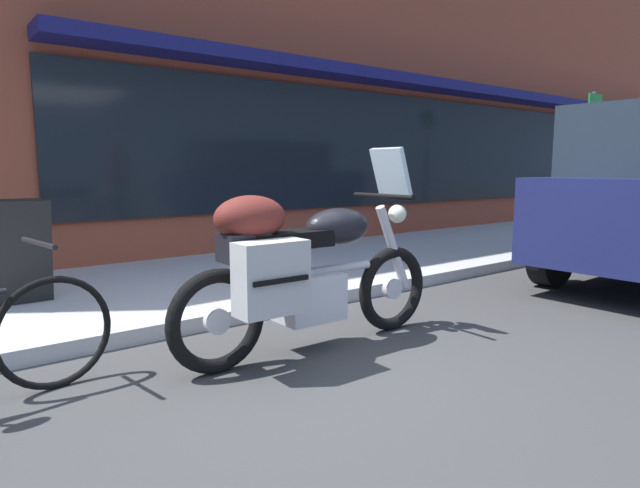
{
  "coord_description": "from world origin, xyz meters",
  "views": [
    {
      "loc": [
        -1.9,
        -2.57,
        1.25
      ],
      "look_at": [
        0.5,
        0.5,
        0.7
      ],
      "focal_mm": 30.12,
      "sensor_mm": 36.0,
      "label": 1
    }
  ],
  "objects": [
    {
      "name": "ground_plane",
      "position": [
        0.0,
        0.0,
        0.0
      ],
      "size": [
        80.0,
        80.0,
        0.0
      ],
      "primitive_type": "plane",
      "color": "#3A3A3A"
    },
    {
      "name": "storefront_building",
      "position": [
        6.95,
        4.09,
        3.59
      ],
      "size": [
        21.9,
        0.9,
        7.34
      ],
      "color": "brown",
      "rests_on": "ground_plane"
    },
    {
      "name": "sidewalk_curb",
      "position": [
        9.0,
        2.53,
        0.06
      ],
      "size": [
        30.0,
        2.79,
        0.12
      ],
      "color": "#B4B4B4",
      "rests_on": "ground_plane"
    },
    {
      "name": "touring_motorcycle",
      "position": [
        0.17,
        0.27,
        0.61
      ],
      "size": [
        2.15,
        0.65,
        1.4
      ],
      "color": "black",
      "rests_on": "ground_plane"
    },
    {
      "name": "sandwich_board_sign",
      "position": [
        -1.21,
        2.47,
        0.56
      ],
      "size": [
        0.55,
        0.4,
        0.87
      ],
      "color": "black",
      "rests_on": "sidewalk_curb"
    },
    {
      "name": "parking_sign_pole",
      "position": [
        7.67,
        2.0,
        1.56
      ],
      "size": [
        0.44,
        0.07,
        2.44
      ],
      "color": "#59595B",
      "rests_on": "sidewalk_curb"
    }
  ]
}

